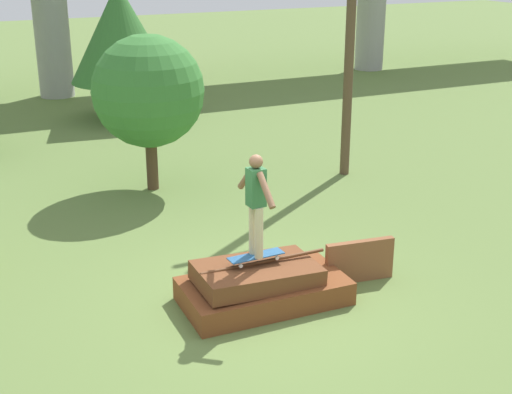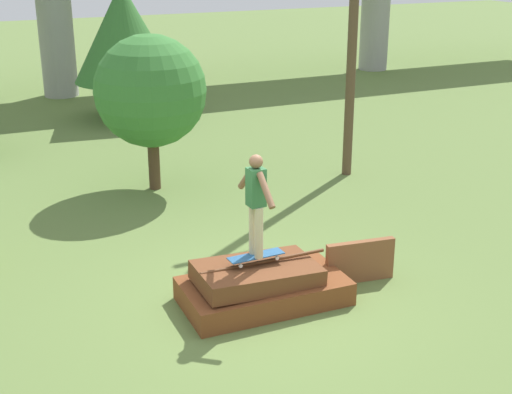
{
  "view_description": "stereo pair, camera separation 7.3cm",
  "coord_description": "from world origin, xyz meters",
  "px_view_note": "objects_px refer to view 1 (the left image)",
  "views": [
    {
      "loc": [
        -3.93,
        -8.1,
        4.85
      ],
      "look_at": [
        -0.11,
        0.02,
        1.59
      ],
      "focal_mm": 50.0,
      "sensor_mm": 36.0,
      "label": 1
    },
    {
      "loc": [
        -3.86,
        -8.13,
        4.85
      ],
      "look_at": [
        -0.11,
        0.02,
        1.59
      ],
      "focal_mm": 50.0,
      "sensor_mm": 36.0,
      "label": 2
    }
  ],
  "objects_px": {
    "utility_pole": "(352,0)",
    "tree_behind_right": "(148,91)",
    "skateboard": "(256,256)",
    "skater": "(256,200)",
    "tree_mid_back": "(120,33)"
  },
  "relations": [
    {
      "from": "skateboard",
      "to": "skater",
      "type": "height_order",
      "value": "skater"
    },
    {
      "from": "skater",
      "to": "tree_behind_right",
      "type": "height_order",
      "value": "tree_behind_right"
    },
    {
      "from": "utility_pole",
      "to": "skateboard",
      "type": "bearing_deg",
      "value": -133.31
    },
    {
      "from": "skater",
      "to": "tree_behind_right",
      "type": "relative_size",
      "value": 0.46
    },
    {
      "from": "tree_behind_right",
      "to": "tree_mid_back",
      "type": "bearing_deg",
      "value": 79.81
    },
    {
      "from": "utility_pole",
      "to": "tree_behind_right",
      "type": "distance_m",
      "value": 4.5
    },
    {
      "from": "tree_mid_back",
      "to": "skateboard",
      "type": "bearing_deg",
      "value": -96.3
    },
    {
      "from": "skater",
      "to": "utility_pole",
      "type": "height_order",
      "value": "utility_pole"
    },
    {
      "from": "skateboard",
      "to": "tree_mid_back",
      "type": "height_order",
      "value": "tree_mid_back"
    },
    {
      "from": "skater",
      "to": "utility_pole",
      "type": "distance_m",
      "value": 6.57
    },
    {
      "from": "utility_pole",
      "to": "tree_behind_right",
      "type": "bearing_deg",
      "value": 168.66
    },
    {
      "from": "utility_pole",
      "to": "tree_mid_back",
      "type": "height_order",
      "value": "utility_pole"
    },
    {
      "from": "skater",
      "to": "tree_mid_back",
      "type": "height_order",
      "value": "tree_mid_back"
    },
    {
      "from": "utility_pole",
      "to": "skater",
      "type": "bearing_deg",
      "value": -133.31
    },
    {
      "from": "skateboard",
      "to": "utility_pole",
      "type": "xyz_separation_m",
      "value": [
        4.26,
        4.52,
        2.97
      ]
    }
  ]
}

